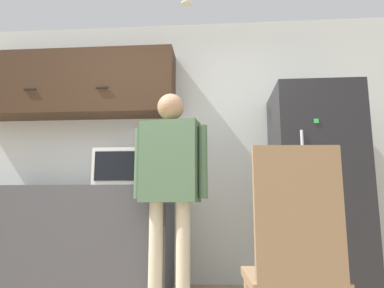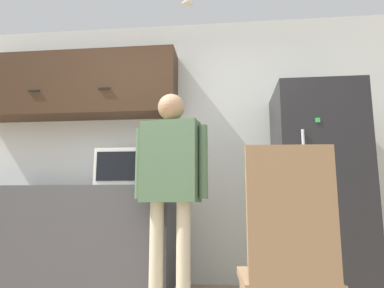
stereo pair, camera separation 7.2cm
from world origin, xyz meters
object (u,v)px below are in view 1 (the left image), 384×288
object	(u,v)px
person	(170,172)
chair	(294,257)
microwave	(126,168)
refrigerator	(317,189)

from	to	relation	value
person	chair	distance (m)	1.42
microwave	refrigerator	xyz separation A→B (m)	(1.71, 0.00, -0.20)
microwave	person	world-z (taller)	person
person	refrigerator	size ratio (longest dim) A/B	0.93
person	chair	bearing A→B (deg)	-48.85
person	chair	size ratio (longest dim) A/B	1.63
person	refrigerator	bearing A→B (deg)	26.44
refrigerator	person	bearing A→B (deg)	-162.69
refrigerator	chair	bearing A→B (deg)	-109.38
refrigerator	chair	distance (m)	1.65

